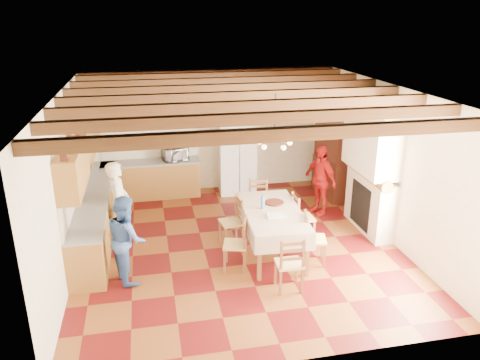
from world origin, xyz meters
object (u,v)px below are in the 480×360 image
Objects in this scene: chair_right_far at (303,217)px; chair_end_near at (289,262)px; chair_right_near at (315,238)px; person_woman_red at (320,180)px; hutch at (333,154)px; microwave at (175,154)px; dining_table at (272,215)px; chair_end_far at (259,202)px; person_woman_blue at (126,238)px; person_man at (119,204)px; chair_left_far at (231,221)px; refrigerator at (237,158)px; chair_left_near at (235,243)px.

chair_right_far and chair_end_near have the same top height.
person_woman_red is (0.87, 2.06, 0.31)m from chair_right_near.
microwave is (-3.70, 0.84, -0.00)m from hutch.
chair_right_far is at bearing -113.58° from chair_end_near.
dining_table is 1.36m from chair_end_far.
chair_end_far is 3.18m from person_woman_blue.
hutch is at bearing -36.72° from chair_right_far.
microwave is at bearing 159.26° from hutch.
person_man is 1.36m from person_woman_blue.
refrigerator is at bearing 157.47° from chair_left_far.
refrigerator reaches higher than chair_left_far.
chair_left_near is 1.00× the size of chair_right_near.
chair_left_near is 1.09m from chair_end_near.
chair_right_near is at bearing 101.61° from chair_left_near.
chair_left_far is at bearing -67.69° from chair_end_near.
person_woman_blue is 0.95× the size of person_woman_red.
hutch is 2.22× the size of chair_left_far.
refrigerator is 0.82× the size of hutch.
refrigerator reaches higher than dining_table.
hutch reaches higher than person_woman_red.
chair_right_near is at bearing -36.27° from dining_table.
chair_right_near is 0.93m from chair_right_far.
chair_end_near reaches higher than dining_table.
person_man is 1.11× the size of person_woman_blue.
dining_table is at bearing -64.99° from person_woman_red.
dining_table is at bearing -86.74° from refrigerator.
chair_right_near is at bearing 44.13° from chair_left_far.
person_man is at bearing -167.64° from chair_end_far.
refrigerator is 3.76m from chair_left_near.
dining_table is 1.29× the size of person_woman_red.
dining_table is 1.25m from chair_end_near.
chair_right_far is 3.57m from person_man.
refrigerator is 1.52m from microwave.
refrigerator reaches higher than person_woman_red.
refrigerator is 1.83× the size of chair_right_far.
hutch is at bearing -72.95° from person_man.
person_woman_red is at bearing 145.85° from chair_left_near.
chair_left_far is 2.46m from person_woman_red.
person_woman_red is at bearing 46.08° from dining_table.
chair_end_near is at bearing -125.63° from person_woman_blue.
chair_end_near is (0.63, -1.73, 0.00)m from chair_left_far.
person_woman_red is (1.57, 2.79, 0.31)m from chair_end_near.
chair_left_far reaches higher than dining_table.
hutch is 4.37m from chair_end_near.
hutch reaches higher than chair_end_near.
person_man is at bearing 79.36° from chair_right_far.
chair_right_far is 1.41m from person_woman_red.
microwave is (-1.50, 0.07, 0.19)m from refrigerator.
chair_left_far is 1.00× the size of chair_right_near.
hutch reaches higher than refrigerator.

